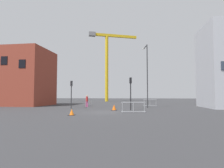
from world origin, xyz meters
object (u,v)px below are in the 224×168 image
object	(u,v)px
traffic_light_island	(131,88)
traffic_cone_on_verge	(114,108)
traffic_cone_by_barrier	(72,112)
traffic_light_verge	(71,90)
pedestrian_walking	(87,100)
traffic_light_corner	(131,88)
streetlamp_tall	(147,71)
construction_crane	(107,56)

from	to	relation	value
traffic_light_island	traffic_cone_on_verge	size ratio (longest dim) A/B	6.17
traffic_cone_on_verge	traffic_cone_by_barrier	bearing A→B (deg)	-117.14
traffic_light_verge	pedestrian_walking	size ratio (longest dim) A/B	2.07
traffic_light_island	traffic_light_corner	world-z (taller)	traffic_light_island
traffic_light_verge	pedestrian_walking	xyz separation A→B (m)	(1.20, 3.42, -1.45)
traffic_cone_by_barrier	pedestrian_walking	bearing A→B (deg)	98.98
traffic_light_corner	traffic_light_island	bearing A→B (deg)	91.91
traffic_light_corner	traffic_cone_by_barrier	size ratio (longest dim) A/B	6.82
traffic_light_corner	traffic_cone_by_barrier	world-z (taller)	traffic_light_corner
streetlamp_tall	traffic_cone_on_verge	distance (m)	7.85
traffic_light_verge	streetlamp_tall	bearing A→B (deg)	14.97
traffic_cone_on_verge	pedestrian_walking	bearing A→B (deg)	131.65
construction_crane	traffic_light_island	bearing A→B (deg)	-73.56
construction_crane	pedestrian_walking	distance (m)	26.69
construction_crane	pedestrian_walking	world-z (taller)	construction_crane
pedestrian_walking	traffic_cone_by_barrier	size ratio (longest dim) A/B	3.12
traffic_cone_on_verge	traffic_light_verge	bearing A→B (deg)	161.82
construction_crane	traffic_cone_by_barrier	size ratio (longest dim) A/B	34.11
traffic_light_island	traffic_cone_on_verge	bearing A→B (deg)	-113.36
pedestrian_walking	traffic_light_island	bearing A→B (deg)	-10.52
construction_crane	traffic_light_corner	distance (m)	31.54
traffic_light_corner	streetlamp_tall	bearing A→B (deg)	62.97
traffic_light_verge	traffic_cone_by_barrier	bearing A→B (deg)	-69.22
traffic_light_island	traffic_light_corner	size ratio (longest dim) A/B	1.07
traffic_light_island	traffic_light_verge	world-z (taller)	traffic_light_island
streetlamp_tall	traffic_light_corner	xyz separation A→B (m)	(-2.13, -4.18, -2.56)
traffic_cone_on_verge	streetlamp_tall	bearing A→B (deg)	48.91
construction_crane	traffic_cone_on_verge	size ratio (longest dim) A/B	28.94
traffic_light_corner	traffic_light_verge	world-z (taller)	traffic_light_corner
traffic_light_island	traffic_cone_on_verge	distance (m)	5.15
streetlamp_tall	pedestrian_walking	world-z (taller)	streetlamp_tall
streetlamp_tall	pedestrian_walking	size ratio (longest dim) A/B	5.02
traffic_cone_by_barrier	traffic_light_corner	bearing A→B (deg)	52.13
pedestrian_walking	traffic_cone_on_verge	size ratio (longest dim) A/B	2.65
traffic_light_corner	traffic_cone_on_verge	bearing A→B (deg)	-166.33
traffic_light_verge	traffic_cone_by_barrier	distance (m)	8.68
traffic_light_corner	traffic_cone_on_verge	xyz separation A→B (m)	(-1.92, -0.47, -2.29)
pedestrian_walking	traffic_cone_by_barrier	distance (m)	11.43
construction_crane	traffic_light_verge	world-z (taller)	construction_crane
streetlamp_tall	traffic_light_verge	distance (m)	10.74
traffic_light_island	pedestrian_walking	world-z (taller)	traffic_light_island
construction_crane	traffic_light_corner	bearing A→B (deg)	-75.34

